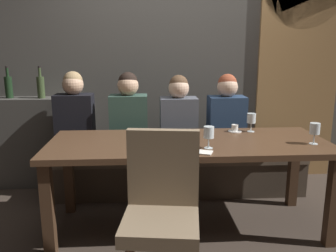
% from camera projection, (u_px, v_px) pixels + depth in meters
% --- Properties ---
extents(ground, '(9.00, 9.00, 0.00)m').
position_uv_depth(ground, '(188.00, 226.00, 2.92)').
color(ground, '#382D26').
extents(back_wall_tiled, '(6.00, 0.12, 3.00)m').
position_uv_depth(back_wall_tiled, '(176.00, 44.00, 3.78)').
color(back_wall_tiled, '#4C4944').
rests_on(back_wall_tiled, ground).
extents(arched_door, '(0.90, 0.05, 2.55)m').
position_uv_depth(arched_door, '(299.00, 56.00, 3.83)').
color(arched_door, olive).
rests_on(arched_door, ground).
extents(back_counter, '(1.10, 0.28, 0.95)m').
position_uv_depth(back_counter, '(33.00, 142.00, 3.73)').
color(back_counter, '#413E3A').
rests_on(back_counter, ground).
extents(dining_table, '(2.20, 0.84, 0.74)m').
position_uv_depth(dining_table, '(189.00, 152.00, 2.78)').
color(dining_table, '#412B1C').
rests_on(dining_table, ground).
extents(banquette_bench, '(2.50, 0.44, 0.45)m').
position_uv_depth(banquette_bench, '(180.00, 171.00, 3.55)').
color(banquette_bench, '#40352A').
rests_on(banquette_bench, ground).
extents(chair_near_side, '(0.49, 0.49, 0.98)m').
position_uv_depth(chair_near_side, '(162.00, 202.00, 2.08)').
color(chair_near_side, '#4C3321').
rests_on(chair_near_side, ground).
extents(diner_redhead, '(0.36, 0.24, 0.79)m').
position_uv_depth(diner_redhead, '(75.00, 115.00, 3.38)').
color(diner_redhead, black).
rests_on(diner_redhead, banquette_bench).
extents(diner_bearded, '(0.36, 0.24, 0.79)m').
position_uv_depth(diner_bearded, '(129.00, 115.00, 3.37)').
color(diner_bearded, '#2D473D').
rests_on(diner_bearded, banquette_bench).
extents(diner_far_end, '(0.36, 0.24, 0.76)m').
position_uv_depth(diner_far_end, '(179.00, 116.00, 3.42)').
color(diner_far_end, '#4C515B').
rests_on(diner_far_end, banquette_bench).
extents(diner_near_end, '(0.36, 0.24, 0.76)m').
position_uv_depth(diner_near_end, '(226.00, 115.00, 3.45)').
color(diner_near_end, navy).
rests_on(diner_near_end, banquette_bench).
extents(wine_bottle_dark_red, '(0.08, 0.08, 0.33)m').
position_uv_depth(wine_bottle_dark_red, '(9.00, 86.00, 3.59)').
color(wine_bottle_dark_red, black).
rests_on(wine_bottle_dark_red, back_counter).
extents(wine_bottle_pale_label, '(0.08, 0.08, 0.33)m').
position_uv_depth(wine_bottle_pale_label, '(41.00, 86.00, 3.58)').
color(wine_bottle_pale_label, '#384728').
rests_on(wine_bottle_pale_label, back_counter).
extents(wine_glass_center_back, '(0.08, 0.08, 0.16)m').
position_uv_depth(wine_glass_center_back, '(315.00, 129.00, 2.64)').
color(wine_glass_center_back, silver).
rests_on(wine_glass_center_back, dining_table).
extents(wine_glass_center_front, '(0.08, 0.08, 0.16)m').
position_uv_depth(wine_glass_center_front, '(209.00, 133.00, 2.53)').
color(wine_glass_center_front, silver).
rests_on(wine_glass_center_front, dining_table).
extents(wine_glass_near_left, '(0.08, 0.08, 0.16)m').
position_uv_depth(wine_glass_near_left, '(251.00, 119.00, 3.03)').
color(wine_glass_near_left, silver).
rests_on(wine_glass_near_left, dining_table).
extents(espresso_cup, '(0.12, 0.12, 0.06)m').
position_uv_depth(espresso_cup, '(235.00, 129.00, 3.05)').
color(espresso_cup, white).
rests_on(espresso_cup, dining_table).
extents(dessert_plate, '(0.19, 0.19, 0.05)m').
position_uv_depth(dessert_plate, '(162.00, 137.00, 2.82)').
color(dessert_plate, white).
rests_on(dessert_plate, dining_table).
extents(folded_napkin, '(0.14, 0.13, 0.01)m').
position_uv_depth(folded_napkin, '(204.00, 152.00, 2.44)').
color(folded_napkin, silver).
rests_on(folded_napkin, dining_table).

